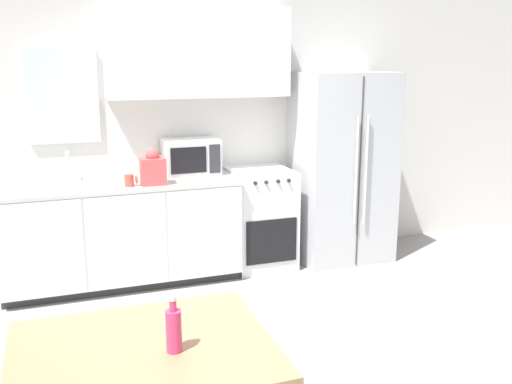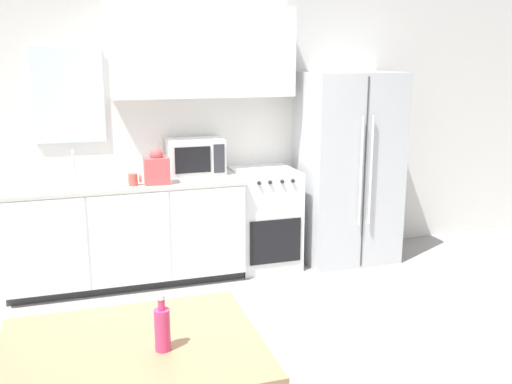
% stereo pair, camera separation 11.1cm
% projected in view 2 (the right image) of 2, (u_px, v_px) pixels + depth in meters
% --- Properties ---
extents(ground_plane, '(12.00, 12.00, 0.00)m').
position_uv_depth(ground_plane, '(238.00, 382.00, 3.47)').
color(ground_plane, gray).
extents(wall_back, '(12.00, 0.38, 2.70)m').
position_uv_depth(wall_back, '(175.00, 111.00, 5.17)').
color(wall_back, silver).
rests_on(wall_back, ground_plane).
extents(kitchen_counter, '(2.00, 0.67, 0.90)m').
position_uv_depth(kitchen_counter, '(127.00, 232.00, 4.95)').
color(kitchen_counter, '#333333').
rests_on(kitchen_counter, ground_plane).
extents(oven_range, '(0.56, 0.61, 0.92)m').
position_uv_depth(oven_range, '(265.00, 218.00, 5.35)').
color(oven_range, white).
rests_on(oven_range, ground_plane).
extents(refrigerator, '(0.88, 0.72, 1.80)m').
position_uv_depth(refrigerator, '(347.00, 168.00, 5.46)').
color(refrigerator, silver).
rests_on(refrigerator, ground_plane).
extents(kitchen_sink, '(0.70, 0.44, 0.27)m').
position_uv_depth(kitchen_sink, '(75.00, 183.00, 4.74)').
color(kitchen_sink, '#B7BABC').
rests_on(kitchen_sink, kitchen_counter).
extents(microwave, '(0.49, 0.33, 0.32)m').
position_uv_depth(microwave, '(196.00, 157.00, 5.13)').
color(microwave, silver).
rests_on(microwave, kitchen_counter).
extents(coffee_mug, '(0.11, 0.08, 0.10)m').
position_uv_depth(coffee_mug, '(134.00, 179.00, 4.69)').
color(coffee_mug, '#BF4C3F').
rests_on(coffee_mug, kitchen_counter).
extents(grocery_bag_0, '(0.21, 0.18, 0.30)m').
position_uv_depth(grocery_bag_0, '(157.00, 168.00, 4.74)').
color(grocery_bag_0, '#D14C4C').
rests_on(grocery_bag_0, kitchen_counter).
extents(dining_table, '(1.07, 0.86, 0.76)m').
position_uv_depth(dining_table, '(133.00, 369.00, 2.39)').
color(dining_table, '#997551').
rests_on(dining_table, ground_plane).
extents(drink_bottle, '(0.06, 0.06, 0.24)m').
position_uv_depth(drink_bottle, '(162.00, 328.00, 2.31)').
color(drink_bottle, '#DB386B').
rests_on(drink_bottle, dining_table).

